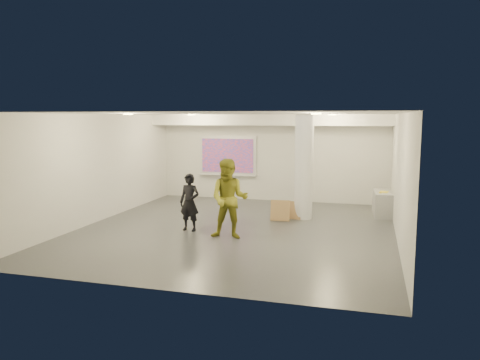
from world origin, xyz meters
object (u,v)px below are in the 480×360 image
(credenza, at_px, (383,204))
(man, at_px, (229,199))
(woman, at_px, (190,202))
(column, at_px, (304,167))
(projection_screen, at_px, (228,156))

(credenza, bearing_deg, man, -138.02)
(credenza, distance_m, man, 5.24)
(credenza, xyz_separation_m, woman, (-4.83, -3.27, 0.38))
(man, bearing_deg, credenza, 39.90)
(woman, xyz_separation_m, man, (1.21, -0.47, 0.23))
(column, xyz_separation_m, woman, (-2.61, -2.24, -0.76))
(man, bearing_deg, woman, 152.96)
(column, distance_m, man, 3.09)
(credenza, height_order, woman, woman)
(projection_screen, xyz_separation_m, man, (1.70, -5.36, -0.56))
(projection_screen, height_order, credenza, projection_screen)
(woman, bearing_deg, column, 46.87)
(column, height_order, man, column)
(projection_screen, relative_size, credenza, 1.70)
(column, distance_m, credenza, 2.70)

